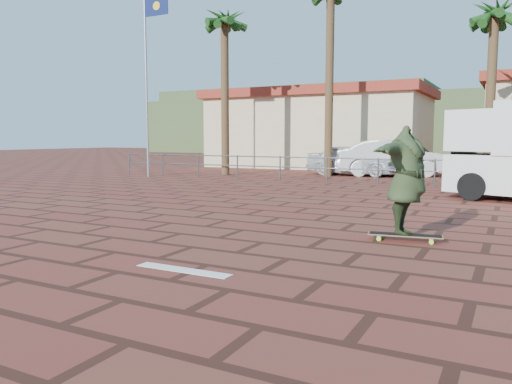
% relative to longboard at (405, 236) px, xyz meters
% --- Properties ---
extents(ground, '(120.00, 120.00, 0.00)m').
position_rel_longboard_xyz_m(ground, '(-2.92, -2.04, -0.10)').
color(ground, brown).
rests_on(ground, ground).
extents(paint_stripe, '(1.40, 0.22, 0.01)m').
position_rel_longboard_xyz_m(paint_stripe, '(-2.22, -3.24, -0.09)').
color(paint_stripe, white).
rests_on(paint_stripe, ground).
extents(guardrail, '(24.06, 0.06, 1.00)m').
position_rel_longboard_xyz_m(guardrail, '(-2.92, 9.96, 0.58)').
color(guardrail, '#47494F').
rests_on(guardrail, ground).
extents(flagpole, '(1.30, 0.10, 8.00)m').
position_rel_longboard_xyz_m(flagpole, '(-12.80, 8.96, 4.54)').
color(flagpole, gray).
rests_on(flagpole, ground).
extents(palm_far_left, '(2.40, 2.40, 8.25)m').
position_rel_longboard_xyz_m(palm_far_left, '(-10.42, 11.46, 6.73)').
color(palm_far_left, brown).
rests_on(palm_far_left, ground).
extents(palm_center, '(2.40, 2.40, 7.75)m').
position_rel_longboard_xyz_m(palm_center, '(0.58, 13.46, 6.26)').
color(palm_center, brown).
rests_on(palm_center, ground).
extents(building_west, '(12.60, 7.60, 4.50)m').
position_rel_longboard_xyz_m(building_west, '(-8.92, 19.96, 2.18)').
color(building_west, beige).
rests_on(building_west, ground).
extents(hill_front, '(70.00, 18.00, 6.00)m').
position_rel_longboard_xyz_m(hill_front, '(-2.92, 47.96, 2.90)').
color(hill_front, '#384C28').
rests_on(hill_front, ground).
extents(hill_back, '(35.00, 14.00, 8.00)m').
position_rel_longboard_xyz_m(hill_back, '(-24.92, 53.96, 3.90)').
color(hill_back, '#384C28').
rests_on(hill_back, ground).
extents(longboard, '(1.24, 0.46, 0.12)m').
position_rel_longboard_xyz_m(longboard, '(0.00, 0.00, 0.00)').
color(longboard, olive).
rests_on(longboard, ground).
extents(skateboarder, '(0.91, 2.30, 1.82)m').
position_rel_longboard_xyz_m(skateboarder, '(-0.00, -0.00, 0.93)').
color(skateboarder, '#2A391E').
rests_on(skateboarder, longboard).
extents(car_silver, '(4.31, 2.01, 1.43)m').
position_rel_longboard_xyz_m(car_silver, '(-5.09, 13.96, 0.62)').
color(car_silver, silver).
rests_on(car_silver, ground).
extents(car_white, '(5.26, 3.43, 1.64)m').
position_rel_longboard_xyz_m(car_white, '(-3.45, 14.46, 0.72)').
color(car_white, silver).
rests_on(car_white, ground).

